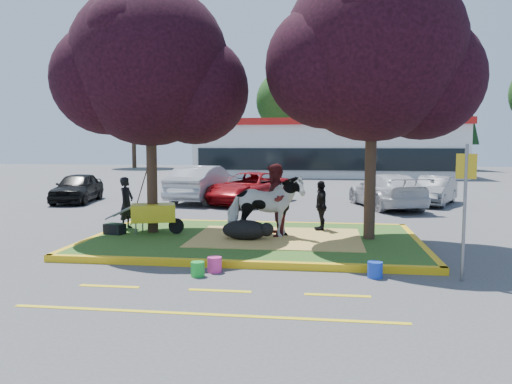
# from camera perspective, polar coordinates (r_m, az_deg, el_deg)

# --- Properties ---
(ground) EXTENTS (90.00, 90.00, 0.00)m
(ground) POSITION_cam_1_polar(r_m,az_deg,el_deg) (12.79, -0.28, -5.84)
(ground) COLOR #424244
(ground) RESTS_ON ground
(median_island) EXTENTS (8.00, 5.00, 0.15)m
(median_island) POSITION_cam_1_polar(r_m,az_deg,el_deg) (12.77, -0.28, -5.51)
(median_island) COLOR #285019
(median_island) RESTS_ON ground
(curb_near) EXTENTS (8.30, 0.16, 0.15)m
(curb_near) POSITION_cam_1_polar(r_m,az_deg,el_deg) (10.28, -2.29, -8.24)
(curb_near) COLOR yellow
(curb_near) RESTS_ON ground
(curb_far) EXTENTS (8.30, 0.16, 0.15)m
(curb_far) POSITION_cam_1_polar(r_m,az_deg,el_deg) (15.29, 1.05, -3.67)
(curb_far) COLOR yellow
(curb_far) RESTS_ON ground
(curb_left) EXTENTS (0.16, 5.30, 0.15)m
(curb_left) POSITION_cam_1_polar(r_m,az_deg,el_deg) (13.92, -17.22, -4.84)
(curb_left) COLOR yellow
(curb_left) RESTS_ON ground
(curb_right) EXTENTS (0.16, 5.30, 0.15)m
(curb_right) POSITION_cam_1_polar(r_m,az_deg,el_deg) (12.87, 18.11, -5.70)
(curb_right) COLOR yellow
(curb_right) RESTS_ON ground
(straw_bedding) EXTENTS (4.20, 3.00, 0.01)m
(straw_bedding) POSITION_cam_1_polar(r_m,az_deg,el_deg) (12.69, 2.41, -5.22)
(straw_bedding) COLOR #DFB85C
(straw_bedding) RESTS_ON median_island
(tree_purple_left) EXTENTS (5.06, 4.20, 6.51)m
(tree_purple_left) POSITION_cam_1_polar(r_m,az_deg,el_deg) (13.69, -11.98, 13.13)
(tree_purple_left) COLOR black
(tree_purple_left) RESTS_ON median_island
(tree_purple_right) EXTENTS (5.30, 4.40, 6.82)m
(tree_purple_right) POSITION_cam_1_polar(r_m,az_deg,el_deg) (12.81, 13.31, 14.54)
(tree_purple_right) COLOR black
(tree_purple_right) RESTS_ON median_island
(fire_lane_stripe_a) EXTENTS (1.10, 0.12, 0.01)m
(fire_lane_stripe_a) POSITION_cam_1_polar(r_m,az_deg,el_deg) (9.37, -16.41, -10.30)
(fire_lane_stripe_a) COLOR yellow
(fire_lane_stripe_a) RESTS_ON ground
(fire_lane_stripe_b) EXTENTS (1.10, 0.12, 0.01)m
(fire_lane_stripe_b) POSITION_cam_1_polar(r_m,az_deg,el_deg) (8.77, -4.15, -11.19)
(fire_lane_stripe_b) COLOR yellow
(fire_lane_stripe_b) RESTS_ON ground
(fire_lane_stripe_c) EXTENTS (1.10, 0.12, 0.01)m
(fire_lane_stripe_c) POSITION_cam_1_polar(r_m,az_deg,el_deg) (8.60, 9.29, -11.58)
(fire_lane_stripe_c) COLOR yellow
(fire_lane_stripe_c) RESTS_ON ground
(fire_lane_long) EXTENTS (6.00, 0.10, 0.01)m
(fire_lane_long) POSITION_cam_1_polar(r_m,az_deg,el_deg) (7.65, -6.04, -13.73)
(fire_lane_long) COLOR yellow
(fire_lane_long) RESTS_ON ground
(retail_building) EXTENTS (20.40, 8.40, 4.40)m
(retail_building) POSITION_cam_1_polar(r_m,az_deg,el_deg) (40.40, 8.06, 5.10)
(retail_building) COLOR silver
(retail_building) RESTS_ON ground
(treeline) EXTENTS (46.58, 7.80, 14.63)m
(treeline) POSITION_cam_1_polar(r_m,az_deg,el_deg) (50.30, 7.18, 11.44)
(treeline) COLOR black
(treeline) RESTS_ON ground
(cow) EXTENTS (2.04, 1.31, 1.59)m
(cow) POSITION_cam_1_polar(r_m,az_deg,el_deg) (12.51, 1.08, -1.71)
(cow) COLOR silver
(cow) RESTS_ON median_island
(calf) EXTENTS (1.29, 0.97, 0.49)m
(calf) POSITION_cam_1_polar(r_m,az_deg,el_deg) (12.38, -1.27, -4.35)
(calf) COLOR black
(calf) RESTS_ON median_island
(handler) EXTENTS (0.41, 0.57, 1.45)m
(handler) POSITION_cam_1_polar(r_m,az_deg,el_deg) (14.39, -14.58, -1.21)
(handler) COLOR black
(handler) RESTS_ON median_island
(visitor_a) EXTENTS (0.90, 1.05, 1.87)m
(visitor_a) POSITION_cam_1_polar(r_m,az_deg,el_deg) (12.78, 2.12, -0.93)
(visitor_a) COLOR #491517
(visitor_a) RESTS_ON median_island
(visitor_b) EXTENTS (0.46, 0.85, 1.37)m
(visitor_b) POSITION_cam_1_polar(r_m,az_deg,el_deg) (13.74, 7.43, -1.56)
(visitor_b) COLOR black
(visitor_b) RESTS_ON median_island
(wheelbarrow) EXTENTS (2.04, 1.01, 0.77)m
(wheelbarrow) POSITION_cam_1_polar(r_m,az_deg,el_deg) (13.54, -11.59, -2.39)
(wheelbarrow) COLOR black
(wheelbarrow) RESTS_ON median_island
(gear_bag_dark) EXTENTS (0.58, 0.41, 0.26)m
(gear_bag_dark) POSITION_cam_1_polar(r_m,az_deg,el_deg) (13.68, -15.89, -4.10)
(gear_bag_dark) COLOR black
(gear_bag_dark) RESTS_ON median_island
(gear_bag_green) EXTENTS (0.59, 0.48, 0.27)m
(gear_bag_green) POSITION_cam_1_polar(r_m,az_deg,el_deg) (13.72, -15.82, -4.05)
(gear_bag_green) COLOR black
(gear_bag_green) RESTS_ON median_island
(sign_post) EXTENTS (0.34, 0.16, 2.52)m
(sign_post) POSITION_cam_1_polar(r_m,az_deg,el_deg) (9.81, 22.79, -0.54)
(sign_post) COLOR slate
(sign_post) RESTS_ON ground
(bucket_green) EXTENTS (0.27, 0.27, 0.28)m
(bucket_green) POSITION_cam_1_polar(r_m,az_deg,el_deg) (9.69, -6.68, -8.74)
(bucket_green) COLOR green
(bucket_green) RESTS_ON ground
(bucket_pink) EXTENTS (0.36, 0.36, 0.30)m
(bucket_pink) POSITION_cam_1_polar(r_m,az_deg,el_deg) (9.95, -4.76, -8.27)
(bucket_pink) COLOR #F43692
(bucket_pink) RESTS_ON ground
(bucket_blue) EXTENTS (0.31, 0.31, 0.31)m
(bucket_blue) POSITION_cam_1_polar(r_m,az_deg,el_deg) (9.78, 13.44, -8.64)
(bucket_blue) COLOR #173DBF
(bucket_blue) RESTS_ON ground
(car_black) EXTENTS (2.09, 3.92, 1.27)m
(car_black) POSITION_cam_1_polar(r_m,az_deg,el_deg) (22.88, -19.75, 0.48)
(car_black) COLOR black
(car_black) RESTS_ON ground
(car_silver) EXTENTS (2.44, 4.99, 1.58)m
(car_silver) POSITION_cam_1_polar(r_m,az_deg,el_deg) (21.94, -5.97, 0.97)
(car_silver) COLOR #A2A5A9
(car_silver) RESTS_ON ground
(car_red) EXTENTS (3.68, 5.20, 1.32)m
(car_red) POSITION_cam_1_polar(r_m,az_deg,el_deg) (21.08, -0.70, 0.46)
(car_red) COLOR maroon
(car_red) RESTS_ON ground
(car_white) EXTENTS (3.05, 4.98, 1.35)m
(car_white) POSITION_cam_1_polar(r_m,az_deg,el_deg) (20.34, 14.70, 0.14)
(car_white) COLOR silver
(car_white) RESTS_ON ground
(car_grey) EXTENTS (2.57, 3.80, 1.19)m
(car_grey) POSITION_cam_1_polar(r_m,az_deg,el_deg) (21.93, 19.70, 0.16)
(car_grey) COLOR #565A5D
(car_grey) RESTS_ON ground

